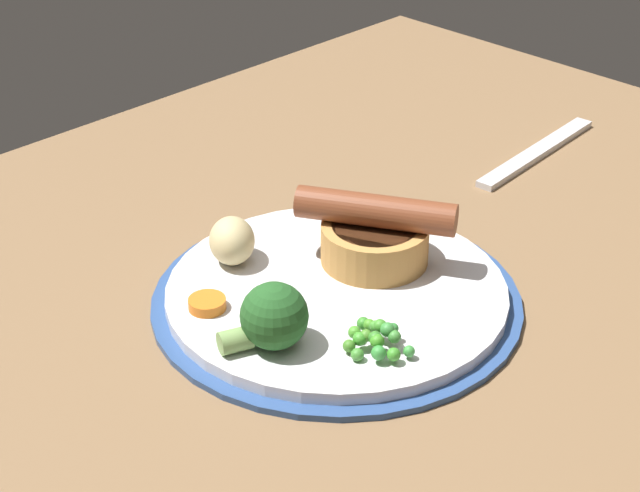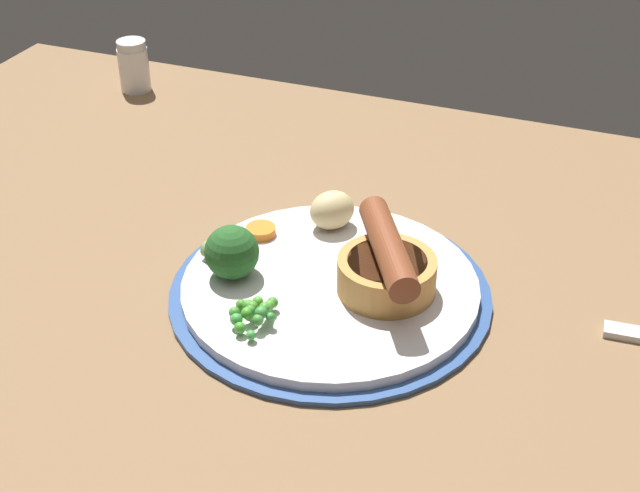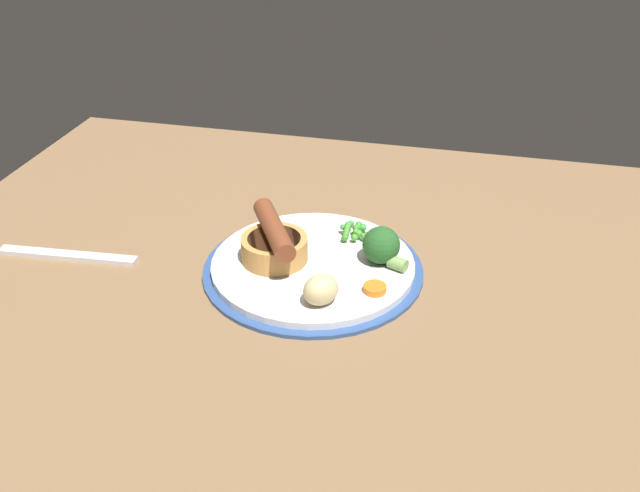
% 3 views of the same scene
% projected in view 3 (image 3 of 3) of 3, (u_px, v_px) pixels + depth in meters
% --- Properties ---
extents(dining_table, '(1.10, 0.80, 0.03)m').
position_uv_depth(dining_table, '(337.00, 282.00, 0.88)').
color(dining_table, brown).
rests_on(dining_table, ground).
extents(dinner_plate, '(0.27, 0.27, 0.01)m').
position_uv_depth(dinner_plate, '(313.00, 267.00, 0.86)').
color(dinner_plate, '#2D4C84').
rests_on(dinner_plate, dining_table).
extents(sausage_pudding, '(0.08, 0.11, 0.05)m').
position_uv_depth(sausage_pudding, '(274.00, 243.00, 0.85)').
color(sausage_pudding, '#BC8442').
rests_on(sausage_pudding, dinner_plate).
extents(pea_pile, '(0.04, 0.05, 0.02)m').
position_uv_depth(pea_pile, '(354.00, 230.00, 0.91)').
color(pea_pile, green).
rests_on(pea_pile, dinner_plate).
extents(broccoli_floret_near, '(0.06, 0.05, 0.05)m').
position_uv_depth(broccoli_floret_near, '(382.00, 246.00, 0.85)').
color(broccoli_floret_near, '#235623').
rests_on(broccoli_floret_near, dinner_plate).
extents(potato_chunk_0, '(0.05, 0.05, 0.03)m').
position_uv_depth(potato_chunk_0, '(319.00, 289.00, 0.78)').
color(potato_chunk_0, '#CCB77F').
rests_on(potato_chunk_0, dinner_plate).
extents(carrot_slice_2, '(0.04, 0.04, 0.01)m').
position_uv_depth(carrot_slice_2, '(375.00, 289.00, 0.80)').
color(carrot_slice_2, orange).
rests_on(carrot_slice_2, dinner_plate).
extents(fork, '(0.18, 0.03, 0.01)m').
position_uv_depth(fork, '(68.00, 255.00, 0.89)').
color(fork, silver).
rests_on(fork, dining_table).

